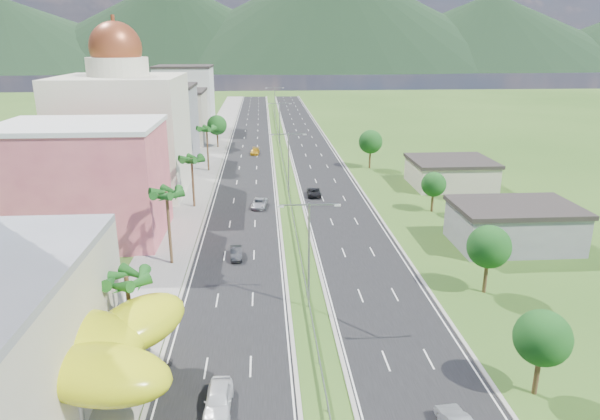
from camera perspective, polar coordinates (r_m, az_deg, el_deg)
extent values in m
plane|color=#2D5119|center=(46.30, 2.02, -16.08)|extent=(500.00, 500.00, 0.00)
cube|color=black|center=(130.84, -5.39, 6.30)|extent=(11.00, 260.00, 0.04)
cube|color=black|center=(131.33, 1.20, 6.41)|extent=(11.00, 260.00, 0.04)
cube|color=gray|center=(131.41, -9.56, 6.20)|extent=(7.00, 260.00, 0.12)
cube|color=gray|center=(113.16, -1.77, 4.88)|extent=(0.08, 216.00, 0.28)
cube|color=gray|center=(213.81, -2.90, 10.87)|extent=(0.10, 0.12, 0.70)
cylinder|color=gray|center=(52.50, 0.95, -4.97)|extent=(0.20, 0.20, 11.00)
cube|color=gray|center=(50.59, -0.64, 0.53)|extent=(2.88, 0.12, 0.12)
cube|color=gray|center=(50.83, 2.60, 0.60)|extent=(2.88, 0.12, 0.12)
cube|color=silver|center=(50.56, -2.09, 0.39)|extent=(0.60, 0.25, 0.18)
cube|color=silver|center=(51.02, 4.03, 0.52)|extent=(0.60, 0.25, 0.18)
cylinder|color=gray|center=(90.64, -1.23, 4.80)|extent=(0.20, 0.20, 11.00)
cube|color=gray|center=(89.55, -2.18, 8.09)|extent=(2.88, 0.12, 0.12)
cube|color=gray|center=(89.69, -0.32, 8.12)|extent=(2.88, 0.12, 0.12)
cube|color=silver|center=(89.54, -3.01, 8.02)|extent=(0.60, 0.25, 0.18)
cube|color=silver|center=(89.79, 0.50, 8.07)|extent=(0.60, 0.25, 0.18)
cylinder|color=gray|center=(134.85, -2.19, 9.07)|extent=(0.20, 0.20, 11.00)
cube|color=gray|center=(134.11, -2.85, 11.29)|extent=(2.88, 0.12, 0.12)
cube|color=gray|center=(134.21, -1.59, 11.31)|extent=(2.88, 0.12, 0.12)
cube|color=silver|center=(134.10, -3.40, 11.24)|extent=(0.60, 0.25, 0.18)
cube|color=silver|center=(134.28, -1.04, 11.28)|extent=(0.60, 0.25, 0.18)
cylinder|color=gray|center=(179.45, -2.69, 11.22)|extent=(0.20, 0.20, 11.00)
cube|color=gray|center=(178.90, -3.19, 12.89)|extent=(2.88, 0.12, 0.12)
cube|color=gray|center=(178.97, -2.24, 12.91)|extent=(2.88, 0.12, 0.12)
cube|color=silver|center=(178.89, -3.60, 12.85)|extent=(0.60, 0.25, 0.18)
cube|color=silver|center=(179.02, -1.82, 12.88)|extent=(0.60, 0.25, 0.18)
cylinder|color=gray|center=(47.61, -28.85, -14.64)|extent=(0.50, 0.50, 4.00)
cylinder|color=gray|center=(41.26, -22.44, -18.96)|extent=(0.50, 0.50, 4.00)
cylinder|color=gray|center=(44.64, -17.93, -15.39)|extent=(0.50, 0.50, 4.00)
cube|color=#C35060|center=(76.36, -22.02, 2.58)|extent=(20.00, 15.00, 15.00)
cube|color=beige|center=(97.50, -18.22, 7.54)|extent=(20.00, 20.00, 20.00)
cylinder|color=beige|center=(96.32, -18.89, 14.28)|extent=(10.00, 10.00, 3.00)
sphere|color=brown|center=(96.23, -19.07, 16.05)|extent=(8.40, 8.40, 8.40)
cube|color=slate|center=(121.71, -14.92, 8.74)|extent=(16.00, 15.00, 16.00)
cube|color=#B3AA93|center=(143.38, -13.30, 9.53)|extent=(16.00, 15.00, 13.00)
cube|color=silver|center=(165.67, -12.14, 11.53)|extent=(16.00, 15.00, 18.00)
cube|color=slate|center=(74.71, 21.81, -1.73)|extent=(15.00, 10.00, 5.00)
cube|color=#B3AA93|center=(102.10, 15.74, 3.71)|extent=(14.00, 12.00, 4.40)
cylinder|color=#47301C|center=(47.22, -17.62, -10.96)|extent=(0.36, 0.36, 7.50)
cylinder|color=#47301C|center=(64.86, -13.77, -1.94)|extent=(0.36, 0.36, 9.00)
cylinder|color=#47301C|center=(86.77, -11.35, 2.85)|extent=(0.36, 0.36, 8.00)
cylinder|color=#47301C|center=(110.90, -9.82, 6.36)|extent=(0.36, 0.36, 8.80)
cylinder|color=#47301C|center=(135.74, -8.79, 7.62)|extent=(0.40, 0.40, 4.90)
sphere|color=#195019|center=(135.23, -8.85, 8.94)|extent=(4.90, 4.90, 4.90)
cylinder|color=#47301C|center=(45.55, 24.01, -15.27)|extent=(0.40, 0.40, 4.20)
sphere|color=#195019|center=(44.21, 24.45, -12.31)|extent=(4.20, 4.20, 4.20)
cylinder|color=#47301C|center=(60.14, 19.22, -6.31)|extent=(0.40, 0.40, 4.55)
sphere|color=#195019|center=(59.06, 19.51, -3.71)|extent=(4.55, 4.55, 4.55)
cylinder|color=#47301C|center=(85.91, 13.95, 1.08)|extent=(0.40, 0.40, 3.85)
sphere|color=#195019|center=(85.25, 14.07, 2.67)|extent=(3.85, 3.85, 3.85)
cylinder|color=#47301C|center=(112.94, 7.47, 5.66)|extent=(0.40, 0.40, 4.90)
sphere|color=#195019|center=(112.34, 7.54, 7.23)|extent=(4.90, 4.90, 4.90)
imported|color=white|center=(41.54, -8.70, -19.33)|extent=(2.08, 4.86, 1.64)
imported|color=black|center=(66.41, -6.83, -4.57)|extent=(1.68, 4.15, 1.34)
imported|color=#999BA0|center=(85.91, -4.36, 0.72)|extent=(2.93, 5.16, 1.36)
imported|color=#BE8E16|center=(126.71, -4.82, 6.25)|extent=(2.31, 4.78, 1.34)
imported|color=black|center=(92.19, 1.48, 1.95)|extent=(2.40, 4.94, 1.35)
imported|color=black|center=(46.56, -13.81, -15.55)|extent=(0.80, 1.81, 1.12)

